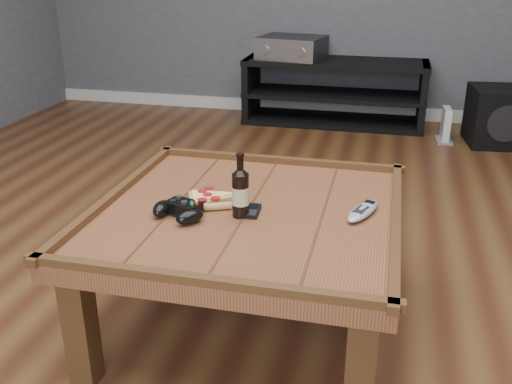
% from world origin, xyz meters
% --- Properties ---
extents(ground, '(6.00, 6.00, 0.00)m').
position_xyz_m(ground, '(0.00, 0.00, 0.00)').
color(ground, '#402012').
rests_on(ground, ground).
extents(baseboard, '(5.00, 0.02, 0.10)m').
position_xyz_m(baseboard, '(0.00, 2.99, 0.05)').
color(baseboard, silver).
rests_on(baseboard, ground).
extents(coffee_table, '(1.03, 1.03, 0.48)m').
position_xyz_m(coffee_table, '(0.00, 0.00, 0.39)').
color(coffee_table, '#5C2D1A').
rests_on(coffee_table, ground).
extents(media_console, '(1.40, 0.45, 0.50)m').
position_xyz_m(media_console, '(0.00, 2.75, 0.25)').
color(media_console, black).
rests_on(media_console, ground).
extents(beer_bottle, '(0.06, 0.06, 0.22)m').
position_xyz_m(beer_bottle, '(-0.01, -0.05, 0.54)').
color(beer_bottle, black).
rests_on(beer_bottle, coffee_table).
extents(game_controller, '(0.19, 0.16, 0.05)m').
position_xyz_m(game_controller, '(-0.20, -0.11, 0.48)').
color(game_controller, black).
rests_on(game_controller, coffee_table).
extents(pizza_slice, '(0.24, 0.29, 0.03)m').
position_xyz_m(pizza_slice, '(-0.15, 0.04, 0.46)').
color(pizza_slice, tan).
rests_on(pizza_slice, coffee_table).
extents(smartphone, '(0.06, 0.11, 0.01)m').
position_xyz_m(smartphone, '(0.01, -0.02, 0.46)').
color(smartphone, black).
rests_on(smartphone, coffee_table).
extents(remote_control, '(0.13, 0.21, 0.03)m').
position_xyz_m(remote_control, '(0.38, 0.05, 0.46)').
color(remote_control, '#999FA6').
rests_on(remote_control, coffee_table).
extents(av_receiver, '(0.54, 0.47, 0.17)m').
position_xyz_m(av_receiver, '(-0.34, 2.74, 0.58)').
color(av_receiver, black).
rests_on(av_receiver, media_console).
extents(subwoofer, '(0.44, 0.44, 0.40)m').
position_xyz_m(subwoofer, '(1.19, 2.48, 0.20)').
color(subwoofer, black).
rests_on(subwoofer, ground).
extents(game_console, '(0.12, 0.20, 0.25)m').
position_xyz_m(game_console, '(0.83, 2.44, 0.11)').
color(game_console, slate).
rests_on(game_console, ground).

